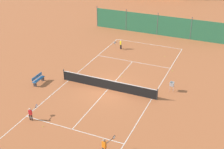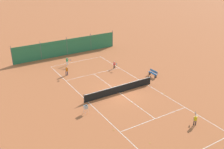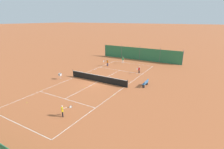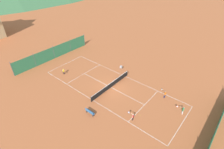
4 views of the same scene
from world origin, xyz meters
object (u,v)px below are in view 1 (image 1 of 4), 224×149
(player_far_service, at_px, (105,145))
(tennis_ball_by_net_right, at_px, (82,67))
(tennis_ball_service_box, at_px, (165,56))
(courtside_bench, at_px, (38,79))
(player_near_service, at_px, (120,44))
(tennis_net, at_px, (108,84))
(ball_hopper, at_px, (172,85))
(tennis_ball_alley_left, at_px, (122,76))
(tennis_ball_alley_right, at_px, (43,126))
(tennis_ball_near_corner, at_px, (172,71))
(player_far_baseline, at_px, (31,113))

(player_far_service, height_order, tennis_ball_by_net_right, player_far_service)
(player_far_service, relative_size, tennis_ball_service_box, 19.23)
(tennis_ball_service_box, relative_size, courtside_bench, 0.04)
(player_near_service, relative_size, tennis_ball_by_net_right, 16.88)
(tennis_net, xyz_separation_m, player_far_service, (3.30, -7.86, 0.24))
(tennis_ball_service_box, bearing_deg, courtside_bench, -130.59)
(tennis_ball_service_box, relative_size, ball_hopper, 0.07)
(ball_hopper, xyz_separation_m, courtside_bench, (-11.65, -3.55, -0.20))
(tennis_net, xyz_separation_m, tennis_ball_alley_left, (0.23, 2.71, -0.47))
(tennis_ball_alley_left, xyz_separation_m, tennis_ball_service_box, (2.57, 6.36, 0.00))
(player_far_service, distance_m, tennis_ball_alley_right, 5.56)
(tennis_ball_alley_left, relative_size, ball_hopper, 0.07)
(tennis_ball_by_net_right, relative_size, tennis_ball_service_box, 1.00)
(tennis_ball_by_net_right, bearing_deg, tennis_ball_alley_right, -78.28)
(ball_hopper, bearing_deg, tennis_ball_near_corner, 102.33)
(tennis_ball_near_corner, bearing_deg, tennis_ball_alley_left, -142.91)
(courtside_bench, bearing_deg, tennis_ball_near_corner, 34.80)
(tennis_ball_alley_right, distance_m, tennis_ball_alley_left, 9.98)
(tennis_ball_by_net_right, height_order, courtside_bench, courtside_bench)
(player_near_service, bearing_deg, tennis_ball_by_net_right, -105.36)
(player_far_baseline, height_order, tennis_ball_near_corner, player_far_baseline)
(player_far_service, height_order, tennis_ball_near_corner, player_far_service)
(tennis_ball_alley_left, bearing_deg, tennis_net, -94.89)
(tennis_ball_alley_right, height_order, tennis_ball_service_box, same)
(player_near_service, height_order, ball_hopper, player_near_service)
(tennis_ball_alley_right, bearing_deg, tennis_ball_service_box, 72.89)
(player_near_service, height_order, courtside_bench, player_near_service)
(tennis_ball_alley_left, bearing_deg, tennis_ball_near_corner, 37.09)
(ball_hopper, bearing_deg, player_near_service, 137.42)
(player_far_service, bearing_deg, tennis_ball_by_net_right, 124.72)
(tennis_ball_by_net_right, relative_size, tennis_ball_alley_right, 1.00)
(tennis_ball_alley_right, height_order, tennis_ball_alley_left, same)
(player_near_service, bearing_deg, player_far_baseline, -93.38)
(tennis_net, xyz_separation_m, player_far_baseline, (-3.44, -6.59, 0.14))
(ball_hopper, bearing_deg, tennis_ball_alley_right, -129.80)
(ball_hopper, bearing_deg, player_far_baseline, -135.70)
(tennis_ball_near_corner, relative_size, courtside_bench, 0.04)
(player_far_baseline, xyz_separation_m, courtside_bench, (-2.90, 4.98, -0.19))
(tennis_ball_service_box, xyz_separation_m, courtside_bench, (-9.15, -10.67, 0.42))
(tennis_ball_alley_left, relative_size, tennis_ball_service_box, 1.00)
(player_near_service, relative_size, tennis_ball_alley_left, 16.88)
(tennis_ball_alley_right, bearing_deg, tennis_ball_alley_left, 76.26)
(tennis_ball_near_corner, relative_size, tennis_ball_service_box, 1.00)
(player_far_service, bearing_deg, player_far_baseline, 169.31)
(tennis_ball_near_corner, xyz_separation_m, ball_hopper, (0.86, -3.95, 0.62))
(tennis_ball_alley_left, bearing_deg, tennis_ball_service_box, 67.99)
(player_far_baseline, bearing_deg, ball_hopper, 44.30)
(player_far_baseline, distance_m, tennis_ball_service_box, 16.87)
(ball_hopper, bearing_deg, tennis_ball_by_net_right, 173.83)
(player_far_baseline, xyz_separation_m, ball_hopper, (8.74, 8.53, 0.02))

